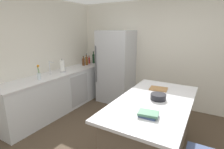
% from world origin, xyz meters
% --- Properties ---
extents(wall_rear, '(6.00, 0.10, 2.60)m').
position_xyz_m(wall_rear, '(0.00, 2.25, 1.30)').
color(wall_rear, silver).
rests_on(wall_rear, ground_plane).
extents(wall_left, '(0.10, 6.00, 2.60)m').
position_xyz_m(wall_left, '(-2.45, 0.00, 1.30)').
color(wall_left, silver).
rests_on(wall_left, ground_plane).
extents(counter_run_left, '(0.65, 2.90, 0.93)m').
position_xyz_m(counter_run_left, '(-2.09, 0.67, 0.46)').
color(counter_run_left, silver).
rests_on(counter_run_left, ground_plane).
extents(kitchen_island, '(1.00, 1.92, 0.92)m').
position_xyz_m(kitchen_island, '(0.32, 0.23, 0.46)').
color(kitchen_island, brown).
rests_on(kitchen_island, ground_plane).
extents(refrigerator, '(0.86, 0.73, 1.88)m').
position_xyz_m(refrigerator, '(-1.21, 1.85, 0.94)').
color(refrigerator, '#B7BABF').
rests_on(refrigerator, ground_plane).
extents(sink_faucet, '(0.15, 0.05, 0.30)m').
position_xyz_m(sink_faucet, '(-2.14, 0.48, 1.08)').
color(sink_faucet, silver).
rests_on(sink_faucet, counter_run_left).
extents(flower_vase, '(0.08, 0.08, 0.30)m').
position_xyz_m(flower_vase, '(-2.01, 0.08, 1.03)').
color(flower_vase, silver).
rests_on(flower_vase, counter_run_left).
extents(paper_towel_roll, '(0.14, 0.14, 0.31)m').
position_xyz_m(paper_towel_roll, '(-2.08, 0.79, 1.06)').
color(paper_towel_roll, gray).
rests_on(paper_towel_roll, counter_run_left).
extents(wine_bottle, '(0.07, 0.07, 0.35)m').
position_xyz_m(wine_bottle, '(-2.05, 2.01, 1.07)').
color(wine_bottle, '#19381E').
rests_on(wine_bottle, counter_run_left).
extents(hot_sauce_bottle, '(0.05, 0.05, 0.23)m').
position_xyz_m(hot_sauce_bottle, '(-2.14, 1.91, 1.02)').
color(hot_sauce_bottle, red).
rests_on(hot_sauce_bottle, counter_run_left).
extents(soda_bottle, '(0.07, 0.07, 0.31)m').
position_xyz_m(soda_bottle, '(-2.13, 1.81, 1.05)').
color(soda_bottle, silver).
rests_on(soda_bottle, counter_run_left).
extents(whiskey_bottle, '(0.08, 0.08, 0.30)m').
position_xyz_m(whiskey_bottle, '(-2.08, 1.71, 1.05)').
color(whiskey_bottle, brown).
rests_on(whiskey_bottle, counter_run_left).
extents(syrup_bottle, '(0.07, 0.07, 0.26)m').
position_xyz_m(syrup_bottle, '(-2.11, 1.61, 1.03)').
color(syrup_bottle, '#5B3319').
rests_on(syrup_bottle, counter_run_left).
extents(cookbook_stack, '(0.26, 0.20, 0.06)m').
position_xyz_m(cookbook_stack, '(0.40, -0.28, 0.94)').
color(cookbook_stack, '#334770').
rests_on(cookbook_stack, kitchen_island).
extents(mixing_bowl, '(0.23, 0.23, 0.08)m').
position_xyz_m(mixing_bowl, '(0.36, 0.29, 0.96)').
color(mixing_bowl, black).
rests_on(mixing_bowl, kitchen_island).
extents(cutting_board, '(0.31, 0.26, 0.02)m').
position_xyz_m(cutting_board, '(0.24, 0.73, 0.92)').
color(cutting_board, '#9E7042').
rests_on(cutting_board, kitchen_island).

